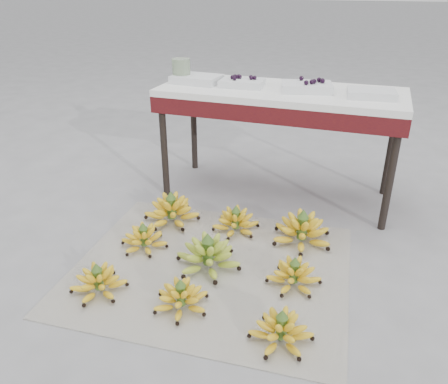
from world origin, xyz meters
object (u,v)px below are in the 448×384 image
(bunch_front_right, at_px, (281,330))
(glass_jar, at_px, (181,70))
(bunch_mid_left, at_px, (144,239))
(bunch_mid_right, at_px, (294,275))
(bunch_front_center, at_px, (181,298))
(bunch_back_left, at_px, (172,211))
(bunch_mid_center, at_px, (208,256))
(tray_left, at_px, (242,82))
(tray_right, at_px, (307,87))
(newspaper_mat, at_px, (211,268))
(vendor_table, at_px, (280,102))
(bunch_front_left, at_px, (99,282))
(tray_far_left, at_px, (197,79))
(tray_far_right, at_px, (371,94))
(bunch_back_right, at_px, (302,231))
(bunch_back_center, at_px, (236,222))

(bunch_front_right, height_order, glass_jar, glass_jar)
(bunch_mid_left, distance_m, bunch_mid_right, 0.76)
(bunch_mid_right, bearing_deg, glass_jar, 136.94)
(bunch_front_center, xyz_separation_m, bunch_back_left, (-0.34, 0.63, 0.01))
(bunch_mid_center, bearing_deg, bunch_front_right, -16.86)
(bunch_mid_left, relative_size, bunch_back_left, 0.76)
(tray_left, relative_size, tray_right, 0.82)
(newspaper_mat, xyz_separation_m, vendor_table, (0.10, 0.88, 0.58))
(bunch_front_left, bearing_deg, bunch_front_center, -5.84)
(vendor_table, xyz_separation_m, tray_left, (-0.23, -0.01, 0.10))
(bunch_mid_center, xyz_separation_m, tray_left, (-0.11, 0.87, 0.61))
(newspaper_mat, xyz_separation_m, bunch_back_left, (-0.36, 0.34, 0.07))
(tray_far_left, bearing_deg, tray_right, 0.37)
(bunch_front_left, height_order, tray_far_right, tray_far_right)
(bunch_front_left, height_order, tray_far_left, tray_far_left)
(tray_far_left, bearing_deg, bunch_mid_center, -65.45)
(glass_jar, bearing_deg, bunch_front_left, -84.46)
(bunch_front_center, distance_m, bunch_mid_right, 0.50)
(bunch_back_left, distance_m, tray_far_right, 1.23)
(newspaper_mat, xyz_separation_m, tray_far_right, (0.59, 0.84, 0.68))
(glass_jar, bearing_deg, vendor_table, 1.13)
(bunch_front_left, bearing_deg, tray_far_left, 81.56)
(tray_left, height_order, tray_far_right, tray_left)
(bunch_back_right, bearing_deg, bunch_mid_left, -135.81)
(bunch_mid_left, bearing_deg, glass_jar, 99.04)
(bunch_front_left, relative_size, bunch_front_right, 1.09)
(tray_far_left, xyz_separation_m, tray_far_right, (1.00, -0.03, -0.00))
(bunch_mid_right, relative_size, tray_left, 0.94)
(bunch_back_center, relative_size, tray_right, 0.98)
(bunch_mid_right, relative_size, tray_right, 0.77)
(bunch_front_left, height_order, bunch_back_right, bunch_back_right)
(bunch_mid_right, bearing_deg, bunch_front_right, -85.84)
(bunch_front_right, distance_m, bunch_mid_right, 0.35)
(bunch_front_right, distance_m, tray_far_left, 1.59)
(bunch_front_right, bearing_deg, bunch_mid_left, 155.89)
(bunch_front_left, bearing_deg, glass_jar, 86.24)
(bunch_front_center, xyz_separation_m, bunch_front_right, (0.42, -0.05, 0.00))
(tray_left, bearing_deg, vendor_table, 2.54)
(bunch_front_center, relative_size, bunch_back_center, 0.95)
(bunch_back_left, height_order, tray_left, tray_left)
(bunch_front_center, distance_m, bunch_back_left, 0.72)
(bunch_back_right, distance_m, glass_jar, 1.20)
(bunch_back_left, xyz_separation_m, vendor_table, (0.46, 0.54, 0.52))
(bunch_mid_center, relative_size, tray_left, 1.55)
(bunch_back_center, distance_m, tray_left, 0.82)
(bunch_back_right, bearing_deg, vendor_table, 137.72)
(bunch_back_right, height_order, tray_right, tray_right)
(bunch_front_center, bearing_deg, bunch_mid_center, 72.81)
(vendor_table, bearing_deg, bunch_back_right, -63.64)
(tray_far_left, distance_m, tray_far_right, 1.00)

